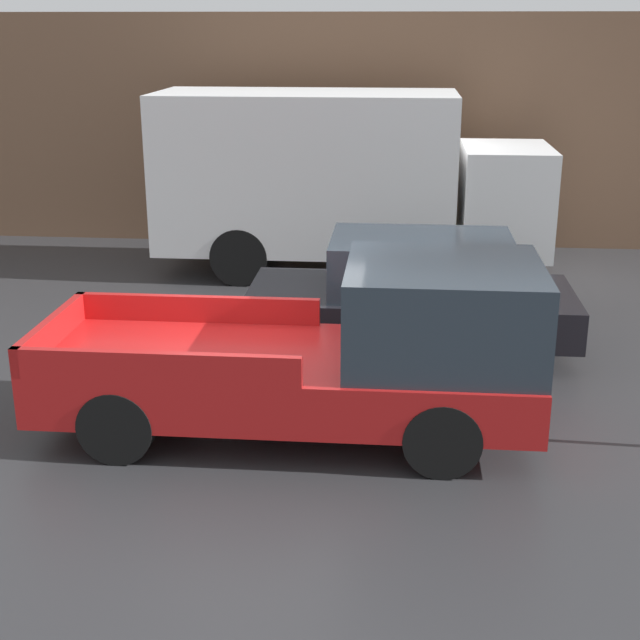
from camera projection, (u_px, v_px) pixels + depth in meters
ground_plane at (256, 410)px, 10.70m from camera, size 60.00×60.00×0.00m
building_wall at (321, 131)px, 18.18m from camera, size 28.00×0.15×4.63m
pickup_truck at (339, 354)px, 9.83m from camera, size 5.47×2.07×2.00m
car at (414, 293)px, 12.46m from camera, size 4.53×1.98×1.63m
delivery_truck at (338, 177)px, 16.11m from camera, size 7.00×2.36×3.26m
newspaper_box at (399, 222)px, 18.30m from camera, size 0.45×0.40×1.07m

